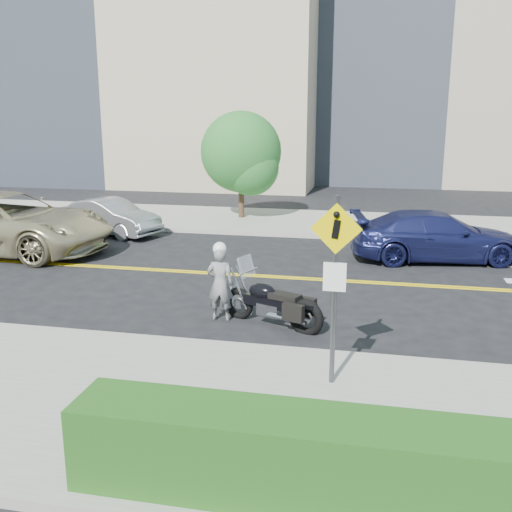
{
  "coord_description": "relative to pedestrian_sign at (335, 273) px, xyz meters",
  "views": [
    {
      "loc": [
        4.85,
        -15.14,
        4.42
      ],
      "look_at": [
        2.17,
        -2.54,
        1.2
      ],
      "focal_mm": 42.0,
      "sensor_mm": 36.0,
      "label": 1
    }
  ],
  "objects": [
    {
      "name": "ground_plane",
      "position": [
        -4.2,
        6.31,
        -1.96
      ],
      "size": [
        120.0,
        120.0,
        0.0
      ],
      "primitive_type": "plane",
      "color": "black",
      "rests_on": "ground"
    },
    {
      "name": "pedestrian_sign",
      "position": [
        0.0,
        0.0,
        0.0
      ],
      "size": [
        0.78,
        0.08,
        3.0
      ],
      "color": "#4C4C51",
      "rests_on": "sidewalk_near"
    },
    {
      "name": "sidewalk_near",
      "position": [
        -4.2,
        -1.19,
        -1.89
      ],
      "size": [
        60.0,
        5.0,
        0.15
      ],
      "primitive_type": "cube",
      "color": "#9E9B91",
      "rests_on": "ground_plane"
    },
    {
      "name": "suv",
      "position": [
        -10.74,
        7.37,
        -1.03
      ],
      "size": [
        6.82,
        3.39,
        1.86
      ],
      "primitive_type": "imported",
      "rotation": [
        0.0,
        0.0,
        1.52
      ],
      "color": "tan",
      "rests_on": "ground"
    },
    {
      "name": "building_mid",
      "position": [
        3.8,
        32.31,
        8.04
      ],
      "size": [
        18.0,
        14.0,
        20.0
      ],
      "primitive_type": "cube",
      "color": "#A39984",
      "rests_on": "ground_plane"
    },
    {
      "name": "hedge",
      "position": [
        1.8,
        -2.99,
        -1.31
      ],
      "size": [
        9.0,
        0.9,
        1.0
      ],
      "primitive_type": "cube",
      "color": "#235619",
      "rests_on": "sidewalk_near"
    },
    {
      "name": "parked_car_silver",
      "position": [
        -8.75,
        10.51,
        -1.33
      ],
      "size": [
        4.05,
        2.55,
        1.26
      ],
      "primitive_type": "imported",
      "rotation": [
        0.0,
        0.0,
        1.23
      ],
      "color": "gray",
      "rests_on": "ground"
    },
    {
      "name": "parked_car_blue",
      "position": [
        2.27,
        9.11,
        -1.24
      ],
      "size": [
        5.28,
        2.91,
        1.45
      ],
      "primitive_type": "imported",
      "rotation": [
        0.0,
        0.0,
        1.76
      ],
      "color": "navy",
      "rests_on": "ground"
    },
    {
      "name": "motorcyclist",
      "position": [
        -2.6,
        2.82,
        -1.11
      ],
      "size": [
        0.58,
        0.38,
        1.7
      ],
      "rotation": [
        0.0,
        0.0,
        3.14
      ],
      "color": "#A5A4A8",
      "rests_on": "ground"
    },
    {
      "name": "sidewalk_far",
      "position": [
        -4.2,
        13.81,
        -1.89
      ],
      "size": [
        60.0,
        5.0,
        0.15
      ],
      "primitive_type": "cube",
      "color": "#9E9B91",
      "rests_on": "ground_plane"
    },
    {
      "name": "tree_far_a",
      "position": [
        -4.82,
        14.05,
        0.75
      ],
      "size": [
        3.14,
        3.14,
        4.29
      ],
      "rotation": [
        0.0,
        0.0,
        -0.42
      ],
      "color": "#382619",
      "rests_on": "ground"
    },
    {
      "name": "motorcycle",
      "position": [
        -1.47,
        2.72,
        -1.26
      ],
      "size": [
        2.39,
        1.48,
        1.39
      ],
      "primitive_type": null,
      "rotation": [
        0.0,
        0.0,
        -0.37
      ],
      "color": "black",
      "rests_on": "ground"
    }
  ]
}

